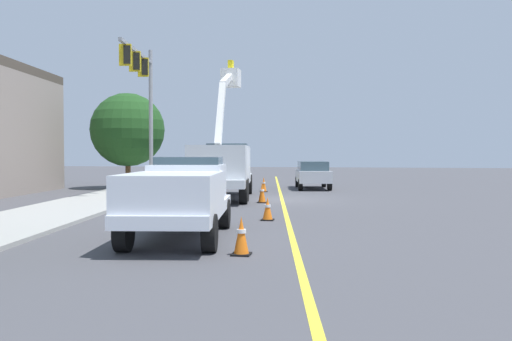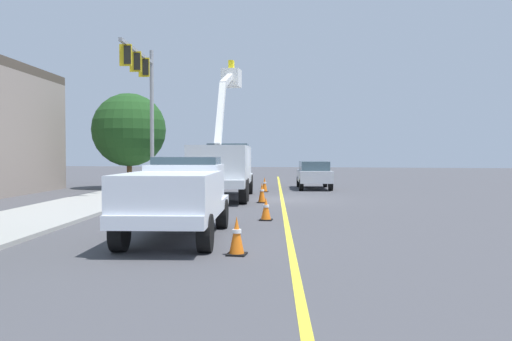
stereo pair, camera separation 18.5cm
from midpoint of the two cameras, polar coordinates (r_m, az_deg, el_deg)
ground at (r=24.48m, az=2.64°, el=-3.21°), size 120.00×120.00×0.00m
sidewalk_far_side at (r=25.68m, az=-16.15°, el=-2.91°), size 59.87×12.49×0.12m
lane_centre_stripe at (r=24.48m, az=2.64°, el=-3.20°), size 49.47×7.60×0.01m
utility_bucket_truck at (r=25.30m, az=-3.79°, el=0.61°), size 8.48×3.69×6.94m
service_pickup_truck at (r=13.31m, az=-8.64°, el=-2.62°), size 5.85×2.91×2.06m
passing_minivan at (r=32.31m, az=6.05°, el=-0.27°), size 5.03×2.59×1.69m
traffic_cone_leading at (r=11.12m, az=-2.10°, el=-7.18°), size 0.40×0.40×0.82m
traffic_cone_mid_front at (r=16.84m, az=0.96°, el=-4.23°), size 0.40×0.40×0.75m
traffic_cone_mid_rear at (r=22.86m, az=0.43°, el=-2.46°), size 0.40×0.40×0.89m
traffic_cone_trailing at (r=29.37m, az=0.67°, el=-1.55°), size 0.40×0.40×0.84m
traffic_signal_mast at (r=28.34m, az=-12.45°, el=8.88°), size 6.04×1.16×7.96m
street_tree_right at (r=33.36m, az=-14.00°, el=4.33°), size 4.54×4.54×5.91m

